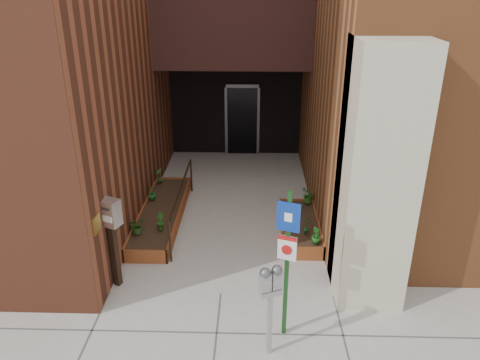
{
  "coord_description": "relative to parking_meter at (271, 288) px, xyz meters",
  "views": [
    {
      "loc": [
        0.54,
        -6.8,
        5.21
      ],
      "look_at": [
        0.29,
        1.8,
        1.43
      ],
      "focal_mm": 35.0,
      "sensor_mm": 36.0,
      "label": 1
    }
  ],
  "objects": [
    {
      "name": "ground",
      "position": [
        -0.82,
        1.39,
        -1.18
      ],
      "size": [
        80.0,
        80.0,
        0.0
      ],
      "primitive_type": "plane",
      "color": "#9E9991",
      "rests_on": "ground"
    },
    {
      "name": "shrub_left_a",
      "position": [
        -2.65,
        2.96,
        -0.71
      ],
      "size": [
        0.44,
        0.44,
        0.34
      ],
      "primitive_type": "imported",
      "rotation": [
        0.0,
        0.0,
        0.79
      ],
      "color": "#244F16",
      "rests_on": "planter_left"
    },
    {
      "name": "shrub_right_c",
      "position": [
        1.03,
        4.49,
        -0.71
      ],
      "size": [
        0.42,
        0.42,
        0.35
      ],
      "primitive_type": "imported",
      "rotation": [
        0.0,
        0.0,
        4.25
      ],
      "color": "#25601B",
      "rests_on": "planter_right"
    },
    {
      "name": "shrub_left_d",
      "position": [
        -2.67,
        5.51,
        -0.69
      ],
      "size": [
        0.28,
        0.28,
        0.39
      ],
      "primitive_type": "imported",
      "rotation": [
        0.0,
        0.0,
        5.3
      ],
      "color": "#225217",
      "rests_on": "planter_left"
    },
    {
      "name": "shrub_right_a",
      "position": [
        1.01,
        2.69,
        -0.72
      ],
      "size": [
        0.26,
        0.26,
        0.33
      ],
      "primitive_type": "imported",
      "rotation": [
        0.0,
        0.0,
        0.89
      ],
      "color": "#1C5D1A",
      "rests_on": "planter_right"
    },
    {
      "name": "sign_post",
      "position": [
        0.25,
        0.42,
        0.35
      ],
      "size": [
        0.33,
        0.14,
        2.49
      ],
      "color": "#163D16",
      "rests_on": "ground"
    },
    {
      "name": "shrub_right_b",
      "position": [
        0.86,
        3.07,
        -0.71
      ],
      "size": [
        0.26,
        0.26,
        0.35
      ],
      "primitive_type": "imported",
      "rotation": [
        0.0,
        0.0,
        2.36
      ],
      "color": "#17531A",
      "rests_on": "planter_right"
    },
    {
      "name": "planter_left",
      "position": [
        -2.37,
        4.09,
        -1.05
      ],
      "size": [
        0.9,
        3.6,
        0.3
      ],
      "color": "maroon",
      "rests_on": "ground"
    },
    {
      "name": "shrub_left_b",
      "position": [
        -2.21,
        3.16,
        -0.7
      ],
      "size": [
        0.27,
        0.27,
        0.36
      ],
      "primitive_type": "imported",
      "rotation": [
        0.0,
        0.0,
        2.1
      ],
      "color": "#225317",
      "rests_on": "planter_left"
    },
    {
      "name": "handrail",
      "position": [
        -1.87,
        4.04,
        -0.44
      ],
      "size": [
        0.04,
        3.34,
        0.9
      ],
      "color": "black",
      "rests_on": "ground"
    },
    {
      "name": "planter_right",
      "position": [
        0.78,
        3.59,
        -1.05
      ],
      "size": [
        0.8,
        2.2,
        0.3
      ],
      "color": "maroon",
      "rests_on": "ground"
    },
    {
      "name": "parking_meter",
      "position": [
        0.0,
        0.0,
        0.0
      ],
      "size": [
        0.35,
        0.24,
        1.53
      ],
      "color": "#A1A1A4",
      "rests_on": "ground"
    },
    {
      "name": "payment_dropbox",
      "position": [
        -2.72,
        1.62,
        0.06
      ],
      "size": [
        0.41,
        0.36,
        1.72
      ],
      "color": "black",
      "rests_on": "ground"
    },
    {
      "name": "shrub_left_c",
      "position": [
        -2.67,
        4.57,
        -0.72
      ],
      "size": [
        0.26,
        0.26,
        0.33
      ],
      "primitive_type": "imported",
      "rotation": [
        0.0,
        0.0,
        4.04
      ],
      "color": "#1A5D1F",
      "rests_on": "planter_left"
    }
  ]
}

